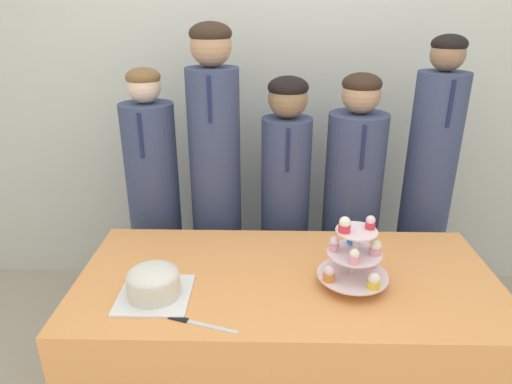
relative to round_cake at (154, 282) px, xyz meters
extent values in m
cube|color=silver|center=(0.51, 1.32, 0.58)|extent=(9.00, 0.06, 2.70)
cube|color=#EF9951|center=(0.51, 0.15, -0.42)|extent=(1.69, 0.79, 0.71)
cube|color=white|center=(0.00, 0.00, -0.06)|extent=(0.27, 0.27, 0.01)
cylinder|color=silver|center=(0.00, 0.00, -0.01)|extent=(0.20, 0.20, 0.08)
ellipsoid|color=silver|center=(0.00, 0.00, 0.03)|extent=(0.19, 0.19, 0.07)
cube|color=silver|center=(0.24, -0.17, -0.06)|extent=(0.18, 0.07, 0.00)
cube|color=black|center=(0.11, -0.13, -0.06)|extent=(0.08, 0.04, 0.01)
cylinder|color=silver|center=(0.76, 0.09, 0.06)|extent=(0.02, 0.02, 0.24)
cylinder|color=silver|center=(0.76, 0.09, -0.01)|extent=(0.27, 0.27, 0.01)
cylinder|color=silver|center=(0.76, 0.09, 0.08)|extent=(0.21, 0.21, 0.01)
cylinder|color=silver|center=(0.76, 0.09, 0.18)|extent=(0.16, 0.16, 0.01)
cylinder|color=yellow|center=(0.82, 0.00, 0.00)|extent=(0.05, 0.05, 0.03)
sphere|color=white|center=(0.82, 0.00, 0.03)|extent=(0.05, 0.05, 0.05)
cylinder|color=pink|center=(0.84, 0.16, 0.00)|extent=(0.04, 0.04, 0.03)
sphere|color=white|center=(0.84, 0.16, 0.03)|extent=(0.04, 0.04, 0.04)
cylinder|color=white|center=(0.70, 0.19, 0.00)|extent=(0.05, 0.05, 0.03)
sphere|color=#F4E5C6|center=(0.70, 0.19, 0.03)|extent=(0.05, 0.05, 0.05)
cylinder|color=orange|center=(0.66, 0.05, 0.00)|extent=(0.05, 0.05, 0.03)
sphere|color=silver|center=(0.66, 0.05, 0.03)|extent=(0.04, 0.04, 0.04)
cylinder|color=pink|center=(0.74, 0.01, 0.10)|extent=(0.04, 0.04, 0.03)
sphere|color=white|center=(0.74, 0.01, 0.13)|extent=(0.04, 0.04, 0.04)
cylinder|color=pink|center=(0.83, 0.08, 0.10)|extent=(0.05, 0.05, 0.02)
sphere|color=#F4E5C6|center=(0.83, 0.08, 0.12)|extent=(0.04, 0.04, 0.04)
cylinder|color=#3893DB|center=(0.76, 0.17, 0.10)|extent=(0.04, 0.04, 0.03)
sphere|color=silver|center=(0.76, 0.17, 0.12)|extent=(0.04, 0.04, 0.04)
cylinder|color=pink|center=(0.68, 0.11, 0.10)|extent=(0.04, 0.04, 0.03)
sphere|color=silver|center=(0.68, 0.11, 0.12)|extent=(0.04, 0.04, 0.04)
cylinder|color=#E5333D|center=(0.81, 0.11, 0.19)|extent=(0.04, 0.04, 0.02)
sphere|color=silver|center=(0.81, 0.11, 0.21)|extent=(0.04, 0.04, 0.04)
cylinder|color=#E5333D|center=(0.71, 0.08, 0.19)|extent=(0.05, 0.05, 0.03)
sphere|color=white|center=(0.71, 0.08, 0.22)|extent=(0.04, 0.04, 0.04)
cylinder|color=#384266|center=(-0.19, 0.82, -0.13)|extent=(0.27, 0.27, 1.27)
sphere|color=beige|center=(-0.19, 0.82, 0.59)|extent=(0.17, 0.17, 0.17)
ellipsoid|color=brown|center=(-0.19, 0.82, 0.63)|extent=(0.17, 0.17, 0.09)
cube|color=#191E47|center=(-0.19, 0.68, 0.37)|extent=(0.02, 0.01, 0.22)
cylinder|color=#384266|center=(0.15, 0.82, -0.05)|extent=(0.26, 0.26, 1.45)
sphere|color=tan|center=(0.15, 0.82, 0.78)|extent=(0.20, 0.20, 0.20)
ellipsoid|color=#332319|center=(0.15, 0.82, 0.83)|extent=(0.20, 0.20, 0.11)
cube|color=#191E47|center=(0.15, 0.68, 0.55)|extent=(0.02, 0.01, 0.22)
cylinder|color=#384266|center=(0.52, 0.82, -0.17)|extent=(0.26, 0.26, 1.20)
sphere|color=#8E6B4C|center=(0.52, 0.82, 0.53)|extent=(0.20, 0.20, 0.20)
ellipsoid|color=black|center=(0.52, 0.82, 0.59)|extent=(0.20, 0.20, 0.11)
cube|color=#191E47|center=(0.52, 0.69, 0.30)|extent=(0.02, 0.01, 0.22)
cylinder|color=#384266|center=(0.88, 0.82, -0.16)|extent=(0.30, 0.30, 1.23)
sphere|color=tan|center=(0.88, 0.82, 0.55)|extent=(0.19, 0.19, 0.19)
ellipsoid|color=#332319|center=(0.88, 0.82, 0.60)|extent=(0.19, 0.19, 0.10)
cube|color=#191E47|center=(0.88, 0.67, 0.33)|extent=(0.02, 0.01, 0.22)
cylinder|color=#384266|center=(1.27, 0.82, -0.05)|extent=(0.25, 0.25, 1.43)
sphere|color=#8E6B4C|center=(1.27, 0.82, 0.74)|extent=(0.16, 0.16, 0.16)
ellipsoid|color=black|center=(1.27, 0.82, 0.79)|extent=(0.17, 0.17, 0.09)
cube|color=#191E47|center=(1.27, 0.69, 0.53)|extent=(0.02, 0.01, 0.22)
camera|label=1|loc=(0.41, -1.43, 0.96)|focal=32.00mm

